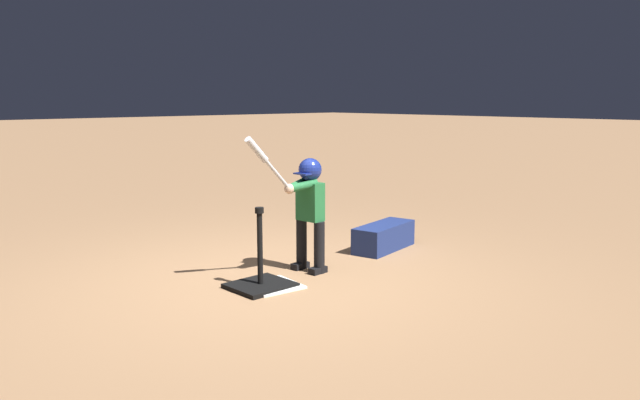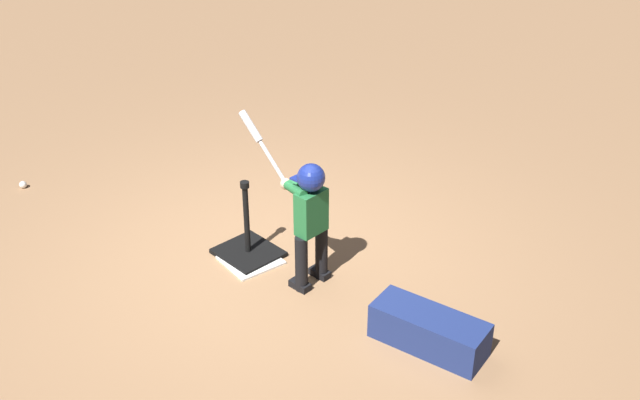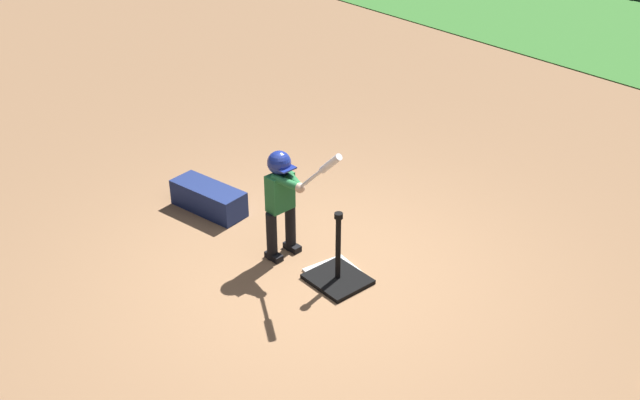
# 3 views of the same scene
# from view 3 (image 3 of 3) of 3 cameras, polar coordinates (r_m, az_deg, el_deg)

# --- Properties ---
(ground_plane) EXTENTS (90.00, 90.00, 0.00)m
(ground_plane) POSITION_cam_3_polar(r_m,az_deg,el_deg) (6.89, -0.29, -5.82)
(ground_plane) COLOR #99704C
(home_plate) EXTENTS (0.49, 0.49, 0.02)m
(home_plate) POSITION_cam_3_polar(r_m,az_deg,el_deg) (6.90, 1.15, -5.62)
(home_plate) COLOR white
(home_plate) RESTS_ON ground_plane
(batting_tee) EXTENTS (0.51, 0.46, 0.71)m
(batting_tee) POSITION_cam_3_polar(r_m,az_deg,el_deg) (6.78, 1.36, -5.64)
(batting_tee) COLOR black
(batting_tee) RESTS_ON ground_plane
(batter_child) EXTENTS (0.89, 0.34, 1.32)m
(batter_child) POSITION_cam_3_polar(r_m,az_deg,el_deg) (6.83, -2.87, 0.65)
(batter_child) COLOR black
(batter_child) RESTS_ON ground_plane
(equipment_bag) EXTENTS (0.89, 0.48, 0.28)m
(equipment_bag) POSITION_cam_3_polar(r_m,az_deg,el_deg) (7.92, -8.48, 0.13)
(equipment_bag) COLOR navy
(equipment_bag) RESTS_ON ground_plane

